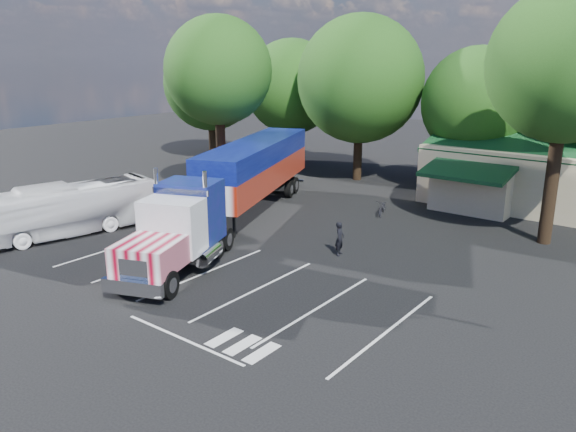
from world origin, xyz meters
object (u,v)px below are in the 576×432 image
Objects in this scene: semi_truck at (240,179)px; tour_bus at (66,210)px; woman at (340,239)px; bicycle at (382,207)px; silver_sedan at (466,193)px.

tour_bus is (-6.13, -7.87, -1.22)m from semi_truck.
bicycle is (-1.87, 8.00, -0.38)m from woman.
bicycle is at bearing 62.60° from tour_bus.
semi_truck reaches higher than woman.
silver_sedan is at bearing 65.75° from tour_bus.
silver_sedan reaches higher than bicycle.
tour_bus is 2.24× the size of silver_sedan.
woman is 8.22m from bicycle.
silver_sedan is at bearing 32.35° from semi_truck.
bicycle is (6.16, 6.73, -2.19)m from semi_truck.
woman is at bearing 37.68° from tour_bus.
bicycle is 0.18× the size of tour_bus.
semi_truck reaches higher than silver_sedan.
woman is at bearing -95.78° from bicycle.
tour_bus reaches higher than bicycle.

